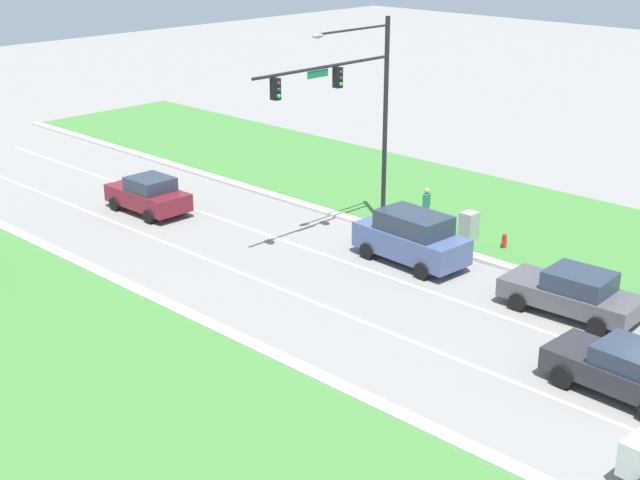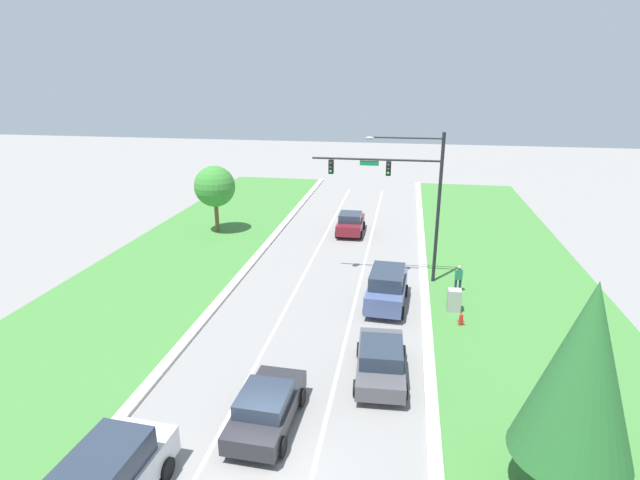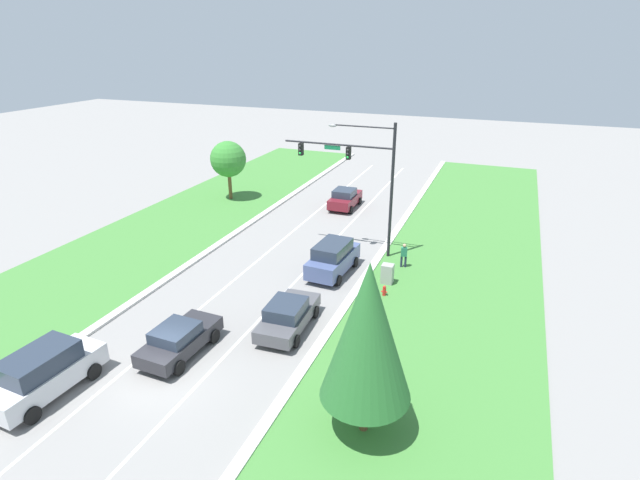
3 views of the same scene
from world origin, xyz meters
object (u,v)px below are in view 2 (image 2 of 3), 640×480
at_px(pedestrian, 458,278).
at_px(conifer_near_right_tree, 583,372).
at_px(utility_cabinet, 454,301).
at_px(oak_near_left_tree, 215,187).
at_px(burgundy_sedan, 351,223).
at_px(graphite_sedan, 381,360).
at_px(slate_blue_suv, 387,287).
at_px(charcoal_sedan, 266,407).
at_px(fire_hydrant, 461,320).
at_px(traffic_signal_mast, 405,186).

xyz_separation_m(pedestrian, conifer_near_right_tree, (1.72, -14.70, 3.44)).
height_order(utility_cabinet, oak_near_left_tree, oak_near_left_tree).
bearing_deg(burgundy_sedan, graphite_sedan, -80.30).
height_order(conifer_near_right_tree, oak_near_left_tree, conifer_near_right_tree).
distance_m(graphite_sedan, burgundy_sedan, 19.78).
bearing_deg(slate_blue_suv, charcoal_sedan, -106.09).
bearing_deg(graphite_sedan, slate_blue_suv, 87.71).
bearing_deg(conifer_near_right_tree, pedestrian, 96.66).
height_order(graphite_sedan, fire_hydrant, graphite_sedan).
bearing_deg(oak_near_left_tree, charcoal_sedan, -64.96).
xyz_separation_m(burgundy_sedan, utility_cabinet, (6.98, -12.77, -0.21)).
distance_m(burgundy_sedan, oak_near_left_tree, 11.01).
xyz_separation_m(slate_blue_suv, utility_cabinet, (3.56, -0.22, -0.41)).
distance_m(burgundy_sedan, conifer_near_right_tree, 26.75).
bearing_deg(pedestrian, fire_hydrant, 72.95).
height_order(charcoal_sedan, oak_near_left_tree, oak_near_left_tree).
relative_size(utility_cabinet, oak_near_left_tree, 0.24).
bearing_deg(charcoal_sedan, pedestrian, 61.36).
bearing_deg(pedestrian, utility_cabinet, 66.15).
xyz_separation_m(burgundy_sedan, conifer_near_right_tree, (9.12, -24.90, 3.52)).
relative_size(traffic_signal_mast, fire_hydrant, 12.86).
xyz_separation_m(slate_blue_suv, fire_hydrant, (3.80, -1.82, -0.71)).
height_order(fire_hydrant, conifer_near_right_tree, conifer_near_right_tree).
bearing_deg(graphite_sedan, fire_hydrant, 51.02).
height_order(graphite_sedan, conifer_near_right_tree, conifer_near_right_tree).
bearing_deg(conifer_near_right_tree, burgundy_sedan, 110.12).
height_order(slate_blue_suv, fire_hydrant, slate_blue_suv).
bearing_deg(charcoal_sedan, traffic_signal_mast, 75.00).
height_order(traffic_signal_mast, charcoal_sedan, traffic_signal_mast).
distance_m(charcoal_sedan, pedestrian, 15.19).
distance_m(burgundy_sedan, utility_cabinet, 14.55).
bearing_deg(fire_hydrant, utility_cabinet, 98.40).
height_order(pedestrian, fire_hydrant, pedestrian).
xyz_separation_m(graphite_sedan, utility_cabinet, (3.49, 6.71, -0.16)).
bearing_deg(burgundy_sedan, oak_near_left_tree, -172.41).
bearing_deg(traffic_signal_mast, utility_cabinet, -53.28).
relative_size(burgundy_sedan, pedestrian, 2.51).
bearing_deg(fire_hydrant, traffic_signal_mast, 119.79).
xyz_separation_m(slate_blue_suv, conifer_near_right_tree, (5.70, -12.36, 3.32)).
bearing_deg(oak_near_left_tree, traffic_signal_mast, -26.80).
bearing_deg(slate_blue_suv, oak_near_left_tree, 144.86).
relative_size(slate_blue_suv, charcoal_sedan, 1.07).
bearing_deg(traffic_signal_mast, graphite_sedan, -93.11).
height_order(charcoal_sedan, fire_hydrant, charcoal_sedan).
bearing_deg(utility_cabinet, traffic_signal_mast, 126.72).
relative_size(charcoal_sedan, utility_cabinet, 3.45).
xyz_separation_m(charcoal_sedan, oak_near_left_tree, (-10.17, 21.77, 2.92)).
xyz_separation_m(traffic_signal_mast, oak_near_left_tree, (-14.59, 7.37, -2.20)).
height_order(burgundy_sedan, conifer_near_right_tree, conifer_near_right_tree).
distance_m(traffic_signal_mast, graphite_sedan, 11.79).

